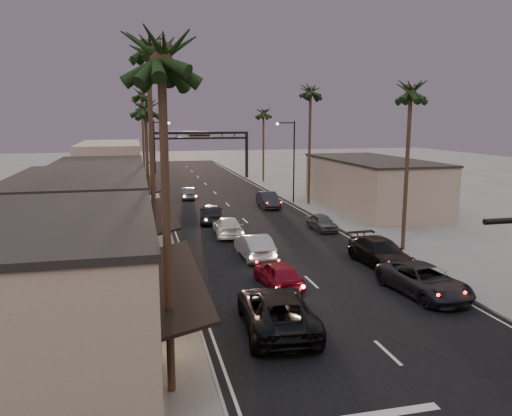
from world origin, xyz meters
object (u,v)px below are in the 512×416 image
oncoming_silver (254,246)px  palm_far (142,105)px  arch (199,143)px  palm_la (161,44)px  curbside_near (424,280)px  palm_rb (311,88)px  streetlight_right (292,155)px  palm_ra (411,85)px  palm_lc (145,103)px  streetlight_left (157,150)px  curbside_black (381,252)px  palm_rc (264,110)px  palm_lb (148,41)px  oncoming_pickup (277,310)px  oncoming_red (278,274)px  palm_ld (141,91)px

oncoming_silver → palm_far: bearing=-85.1°
arch → palm_la: size_ratio=1.15×
curbside_near → arch: bearing=88.9°
palm_rb → palm_far: palm_rb is taller
streetlight_right → palm_ra: size_ratio=0.68×
palm_rb → oncoming_silver: palm_rb is taller
streetlight_right → palm_lc: (-15.52, -9.00, 5.14)m
palm_la → palm_ra: size_ratio=1.00×
streetlight_left → palm_far: 20.96m
oncoming_silver → curbside_black: curbside_black is taller
palm_lc → curbside_black: 22.57m
palm_rc → palm_far: (-16.90, 14.00, 0.97)m
palm_lb → streetlight_right: bearing=56.0°
streetlight_right → oncoming_pickup: (-10.63, -31.79, -4.43)m
streetlight_right → streetlight_left: (-13.84, 13.00, 0.00)m
palm_lb → oncoming_red: palm_lb is taller
palm_rb → streetlight_left: bearing=137.9°
oncoming_red → curbside_near: (7.14, -3.07, 0.06)m
oncoming_red → oncoming_silver: bearing=-96.2°
arch → palm_ra: 47.17m
arch → streetlight_right: (6.92, -25.00, -0.20)m
streetlight_right → palm_lb: bearing=-124.0°
palm_rb → curbside_black: palm_rb is taller
palm_rc → palm_far: 21.97m
oncoming_silver → curbside_black: (7.41, -3.61, 0.03)m
palm_ra → oncoming_red: size_ratio=3.03×
curbside_near → palm_ra: bearing=60.7°
palm_rc → oncoming_red: 47.53m
palm_lb → palm_far: size_ratio=1.15×
palm_rb → oncoming_red: size_ratio=3.26×
palm_rb → curbside_near: size_ratio=2.46×
oncoming_red → curbside_black: curbside_black is taller
palm_rb → oncoming_pickup: bearing=-111.8°
arch → palm_ld: palm_ld is taller
streetlight_right → oncoming_silver: (-8.93, -20.25, -4.51)m
palm_far → oncoming_red: size_ratio=3.03×
palm_rb → oncoming_silver: 24.85m
streetlight_left → oncoming_silver: 33.91m
streetlight_right → oncoming_red: bearing=-108.9°
palm_la → palm_rc: bearing=72.6°
palm_lb → palm_ld: (0.00, 33.00, -0.97)m
palm_ld → curbside_near: (13.67, -39.36, -11.61)m
arch → palm_la: bearing=-98.0°
palm_lb → oncoming_silver: size_ratio=3.06×
curbside_black → streetlight_right: bearing=83.1°
streetlight_left → palm_lc: bearing=-94.4°
arch → streetlight_left: streetlight_left is taller
palm_la → palm_lb: 13.14m
palm_la → palm_lc: size_ratio=1.08×
palm_lb → curbside_near: 19.64m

